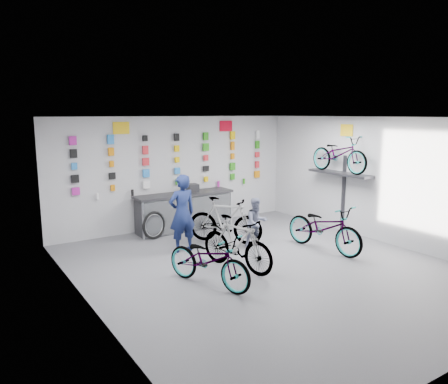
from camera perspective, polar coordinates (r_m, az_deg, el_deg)
floor at (r=8.97m, az=5.69°, el=-9.88°), size 8.00×8.00×0.00m
ceiling at (r=8.42m, az=6.05°, el=9.66°), size 8.00×8.00×0.00m
wall_back at (r=11.91m, az=-6.27°, el=2.57°), size 7.00×0.00×7.00m
wall_left at (r=6.98m, az=-17.22°, el=-3.31°), size 0.00×8.00×8.00m
wall_right at (r=11.08m, az=20.14°, el=1.43°), size 0.00×8.00×8.00m
counter at (r=11.69m, az=-5.15°, el=-2.60°), size 2.70×0.66×1.00m
merch_wall at (r=11.79m, az=-6.31°, el=4.06°), size 5.58×0.08×1.57m
wall_bracket at (r=11.70m, az=14.94°, el=1.97°), size 0.39×1.90×2.00m
sign_left at (r=11.20m, az=-13.28°, el=8.15°), size 0.42×0.02×0.30m
sign_right at (r=12.59m, az=0.25°, el=8.62°), size 0.42×0.02×0.30m
sign_side at (r=11.71m, az=15.72°, el=7.78°), size 0.02×0.40×0.30m
bike_left at (r=7.93m, az=-2.00°, el=-8.85°), size 1.22×1.96×0.97m
bike_center at (r=8.71m, az=1.68°, el=-6.72°), size 0.94×1.86×1.08m
bike_right at (r=10.15m, az=12.95°, el=-4.53°), size 0.94×2.11×1.07m
bike_service at (r=10.45m, az=0.14°, el=-3.72°), size 1.55×1.78×1.11m
bike_wall at (r=11.58m, az=14.82°, el=4.83°), size 0.63×1.80×0.95m
clerk at (r=9.80m, az=-5.49°, el=-2.78°), size 0.64×0.42×1.76m
customer at (r=10.19m, az=4.27°, el=-3.98°), size 0.60×0.49×1.16m
spare_wheel at (r=10.95m, az=-9.13°, el=-4.32°), size 0.71×0.30×0.70m
register at (r=11.69m, az=-4.12°, el=0.53°), size 0.32×0.34×0.22m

